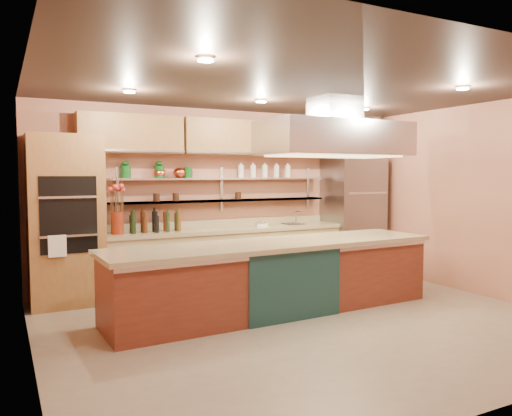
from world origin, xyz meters
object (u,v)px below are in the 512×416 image
flower_vase (117,223)px  green_canister (188,172)px  refrigerator (353,215)px  island (276,277)px  copper_kettle (180,173)px  kitchen_scale (261,223)px

flower_vase → green_canister: green_canister is taller
refrigerator → flower_vase: 4.13m
island → green_canister: (-0.54, 1.77, 1.34)m
copper_kettle → refrigerator: bearing=-4.2°
flower_vase → green_canister: (1.13, 0.22, 0.71)m
flower_vase → copper_kettle: 1.24m
refrigerator → island: refrigerator is taller
copper_kettle → green_canister: 0.13m
flower_vase → kitchen_scale: (2.28, 0.00, -0.11)m
copper_kettle → green_canister: bearing=0.0°
flower_vase → refrigerator: bearing=-0.1°
refrigerator → kitchen_scale: refrigerator is taller
kitchen_scale → copper_kettle: bearing=159.1°
green_canister → island: bearing=-72.9°
kitchen_scale → copper_kettle: size_ratio=0.91×
kitchen_scale → copper_kettle: copper_kettle is taller
island → kitchen_scale: 1.75m
flower_vase → green_canister: 1.35m
refrigerator → kitchen_scale: bearing=179.7°
flower_vase → green_canister: size_ratio=1.90×
refrigerator → flower_vase: refrigerator is taller
refrigerator → flower_vase: size_ratio=6.73×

